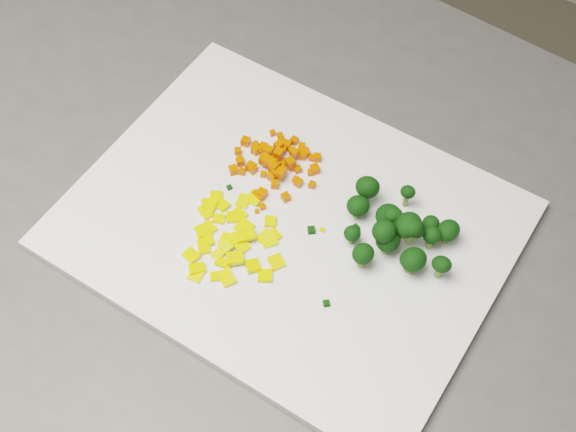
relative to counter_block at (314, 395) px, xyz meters
The scene contains 130 objects.
counter_block is the anchor object (origin of this frame).
cutting_board 0.46m from the counter_block, 161.36° to the right, with size 0.42×0.33×0.01m, color white.
carrot_pile 0.48m from the counter_block, 152.58° to the left, with size 0.09×0.09×0.03m, color #CC4102, non-canonical shape.
pepper_pile 0.48m from the counter_block, 141.53° to the right, with size 0.11×0.11×0.02m, color yellow, non-canonical shape.
broccoli_pile 0.49m from the counter_block, 13.11° to the left, with size 0.11×0.11×0.05m, color black, non-canonical shape.
carrot_cube_0 0.48m from the counter_block, 156.01° to the left, with size 0.01×0.01×0.01m, color #CC4102.
carrot_cube_1 0.47m from the counter_block, behind, with size 0.01×0.01×0.01m, color #CC4102.
carrot_cube_2 0.47m from the counter_block, 133.85° to the left, with size 0.01×0.01×0.01m, color #CC4102.
carrot_cube_3 0.47m from the counter_block, 164.22° to the left, with size 0.01×0.01×0.01m, color #CC4102.
carrot_cube_4 0.47m from the counter_block, 146.90° to the left, with size 0.01×0.01×0.01m, color #CC4102.
carrot_cube_5 0.48m from the counter_block, 145.66° to the left, with size 0.01×0.01×0.01m, color #CC4102.
carrot_cube_6 0.48m from the counter_block, 149.09° to the left, with size 0.01×0.01×0.01m, color #CC4102.
carrot_cube_7 0.48m from the counter_block, 135.54° to the left, with size 0.01×0.01×0.01m, color #CC4102.
carrot_cube_8 0.47m from the counter_block, 127.78° to the left, with size 0.01×0.01×0.01m, color #CC4102.
carrot_cube_9 0.48m from the counter_block, 158.02° to the left, with size 0.01×0.01×0.01m, color #CC4102.
carrot_cube_10 0.47m from the counter_block, behind, with size 0.01×0.01×0.01m, color #CC4102.
carrot_cube_11 0.48m from the counter_block, 132.64° to the left, with size 0.01×0.01×0.01m, color #CC4102.
carrot_cube_12 0.47m from the counter_block, 124.21° to the left, with size 0.01×0.01×0.01m, color #CC4102.
carrot_cube_13 0.48m from the counter_block, 146.22° to the left, with size 0.01×0.01×0.01m, color #CC4102.
carrot_cube_14 0.48m from the counter_block, 156.46° to the left, with size 0.01×0.01×0.01m, color #CC4102.
carrot_cube_15 0.47m from the counter_block, 147.24° to the left, with size 0.01×0.01×0.01m, color #CC4102.
carrot_cube_16 0.48m from the counter_block, 134.03° to the left, with size 0.01×0.01×0.01m, color #CC4102.
carrot_cube_17 0.48m from the counter_block, 159.58° to the left, with size 0.01×0.01×0.01m, color #CC4102.
carrot_cube_18 0.48m from the counter_block, 163.54° to the left, with size 0.01×0.01×0.01m, color #CC4102.
carrot_cube_19 0.48m from the counter_block, 158.90° to the left, with size 0.01×0.01×0.01m, color #CC4102.
carrot_cube_20 0.48m from the counter_block, 165.96° to the left, with size 0.01×0.01×0.01m, color #CC4102.
carrot_cube_21 0.48m from the counter_block, 144.33° to the left, with size 0.01×0.01×0.01m, color #CC4102.
carrot_cube_22 0.48m from the counter_block, 141.43° to the left, with size 0.01×0.01×0.01m, color #CC4102.
carrot_cube_23 0.47m from the counter_block, 144.84° to the left, with size 0.01×0.01×0.01m, color #CC4102.
carrot_cube_24 0.48m from the counter_block, 153.76° to the left, with size 0.01×0.01×0.01m, color #CC4102.
carrot_cube_25 0.47m from the counter_block, 144.01° to the left, with size 0.01×0.01×0.01m, color #CC4102.
carrot_cube_26 0.47m from the counter_block, 141.24° to the left, with size 0.01×0.01×0.01m, color #CC4102.
carrot_cube_27 0.47m from the counter_block, 131.51° to the left, with size 0.01×0.01×0.01m, color #CC4102.
carrot_cube_28 0.47m from the counter_block, 134.35° to the left, with size 0.01×0.01×0.01m, color #CC4102.
carrot_cube_29 0.48m from the counter_block, 163.72° to the left, with size 0.01×0.01×0.01m, color #CC4102.
carrot_cube_30 0.48m from the counter_block, 152.60° to the left, with size 0.01×0.01×0.01m, color #CC4102.
carrot_cube_31 0.47m from the counter_block, 154.41° to the left, with size 0.01×0.01×0.01m, color #CC4102.
carrot_cube_32 0.47m from the counter_block, 132.14° to the left, with size 0.01×0.01×0.01m, color #CC4102.
carrot_cube_33 0.48m from the counter_block, 152.27° to the left, with size 0.01×0.01×0.01m, color #CC4102.
carrot_cube_34 0.47m from the counter_block, 161.00° to the left, with size 0.01×0.01×0.01m, color #CC4102.
carrot_cube_35 0.48m from the counter_block, 144.03° to the left, with size 0.01×0.01×0.01m, color #CC4102.
carrot_cube_36 0.48m from the counter_block, 156.92° to the left, with size 0.01×0.01×0.01m, color #CC4102.
carrot_cube_37 0.48m from the counter_block, 151.73° to the left, with size 0.01×0.01×0.01m, color #CC4102.
carrot_cube_38 0.49m from the counter_block, 157.49° to the left, with size 0.01×0.01×0.01m, color #CC4102.
carrot_cube_39 0.48m from the counter_block, behind, with size 0.01×0.01×0.01m, color #CC4102.
carrot_cube_40 0.48m from the counter_block, 154.52° to the left, with size 0.01×0.01×0.01m, color #CC4102.
carrot_cube_41 0.47m from the counter_block, 127.70° to the left, with size 0.01×0.01×0.01m, color #CC4102.
carrot_cube_42 0.48m from the counter_block, 166.50° to the left, with size 0.01×0.01×0.01m, color #CC4102.
carrot_cube_43 0.47m from the counter_block, 148.03° to the left, with size 0.01×0.01×0.01m, color #CC4102.
carrot_cube_44 0.48m from the counter_block, 156.98° to the left, with size 0.01×0.01×0.01m, color #CC4102.
carrot_cube_45 0.48m from the counter_block, 167.33° to the left, with size 0.01×0.01×0.01m, color #CC4102.
carrot_cube_46 0.47m from the counter_block, 165.07° to the left, with size 0.01×0.01×0.01m, color #CC4102.
carrot_cube_47 0.48m from the counter_block, 166.43° to the left, with size 0.01×0.01×0.01m, color #CC4102.
carrot_cube_48 0.48m from the counter_block, 139.63° to the left, with size 0.01×0.01×0.01m, color #CC4102.
carrot_cube_49 0.47m from the counter_block, behind, with size 0.01×0.01×0.01m, color #CC4102.
carrot_cube_50 0.48m from the counter_block, behind, with size 0.01×0.01×0.01m, color #CC4102.
carrot_cube_51 0.47m from the counter_block, 169.23° to the left, with size 0.01×0.01×0.01m, color #CC4102.
carrot_cube_52 0.47m from the counter_block, 161.59° to the left, with size 0.01×0.01×0.01m, color #CC4102.
carrot_cube_53 0.48m from the counter_block, 154.70° to the left, with size 0.01×0.01×0.01m, color #CC4102.
carrot_cube_54 0.48m from the counter_block, 155.34° to the left, with size 0.01×0.01×0.01m, color #CC4102.
carrot_cube_55 0.48m from the counter_block, 140.67° to the left, with size 0.01×0.01×0.01m, color #CC4102.
carrot_cube_56 0.48m from the counter_block, 157.57° to the left, with size 0.01×0.01×0.01m, color #CC4102.
carrot_cube_57 0.48m from the counter_block, 139.28° to the left, with size 0.01×0.01×0.01m, color #CC4102.
carrot_cube_58 0.48m from the counter_block, 141.99° to the left, with size 0.01×0.01×0.01m, color #CC4102.
pepper_chunk_0 0.48m from the counter_block, 155.59° to the right, with size 0.01×0.01×0.00m, color yellow.
pepper_chunk_1 0.48m from the counter_block, 135.92° to the right, with size 0.01×0.01×0.00m, color yellow.
pepper_chunk_2 0.48m from the counter_block, 165.14° to the right, with size 0.02×0.01×0.00m, color yellow.
pepper_chunk_3 0.48m from the counter_block, 143.49° to the right, with size 0.02×0.01×0.00m, color yellow.
pepper_chunk_4 0.47m from the counter_block, 118.45° to the right, with size 0.01×0.01×0.00m, color yellow.
pepper_chunk_5 0.47m from the counter_block, 136.43° to the right, with size 0.02×0.02×0.00m, color yellow.
pepper_chunk_6 0.47m from the counter_block, 107.65° to the right, with size 0.01×0.01×0.00m, color yellow.
pepper_chunk_7 0.47m from the counter_block, 138.41° to the right, with size 0.01×0.02×0.00m, color yellow.
pepper_chunk_8 0.48m from the counter_block, 141.57° to the right, with size 0.02×0.02×0.00m, color yellow.
pepper_chunk_9 0.47m from the counter_block, 140.79° to the right, with size 0.02×0.01×0.00m, color yellow.
pepper_chunk_10 0.47m from the counter_block, 150.39° to the right, with size 0.02×0.02×0.00m, color yellow.
pepper_chunk_11 0.48m from the counter_block, 139.52° to the right, with size 0.01×0.02×0.00m, color yellow.
pepper_chunk_12 0.47m from the counter_block, behind, with size 0.01×0.02×0.00m, color yellow.
pepper_chunk_13 0.48m from the counter_block, 119.46° to the right, with size 0.02×0.01×0.00m, color yellow.
pepper_chunk_14 0.47m from the counter_block, 110.84° to the right, with size 0.01×0.02×0.00m, color yellow.
pepper_chunk_15 0.47m from the counter_block, 160.28° to the right, with size 0.01×0.02×0.00m, color yellow.
pepper_chunk_16 0.48m from the counter_block, 161.92° to the right, with size 0.01×0.02×0.00m, color yellow.
pepper_chunk_17 0.48m from the counter_block, 167.37° to the right, with size 0.02×0.01×0.00m, color yellow.
pepper_chunk_18 0.48m from the counter_block, 149.51° to the right, with size 0.01×0.01×0.00m, color yellow.
pepper_chunk_19 0.48m from the counter_block, 148.45° to the right, with size 0.01×0.01×0.00m, color yellow.
pepper_chunk_20 0.47m from the counter_block, behind, with size 0.02×0.02×0.00m, color yellow.
pepper_chunk_21 0.48m from the counter_block, 129.43° to the right, with size 0.02×0.01×0.00m, color yellow.
pepper_chunk_22 0.48m from the counter_block, 122.48° to the right, with size 0.02×0.01×0.00m, color yellow.
pepper_chunk_23 0.48m from the counter_block, 134.20° to the right, with size 0.02×0.01×0.00m, color yellow.
pepper_chunk_24 0.47m from the counter_block, 141.90° to the right, with size 0.01×0.01×0.00m, color yellow.
pepper_chunk_25 0.47m from the counter_block, 139.55° to the right, with size 0.01×0.01×0.00m, color yellow.
pepper_chunk_26 0.48m from the counter_block, 158.70° to the right, with size 0.02×0.01×0.00m, color yellow.
pepper_chunk_27 0.47m from the counter_block, 141.05° to the right, with size 0.01×0.02×0.00m, color yellow.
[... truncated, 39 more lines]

